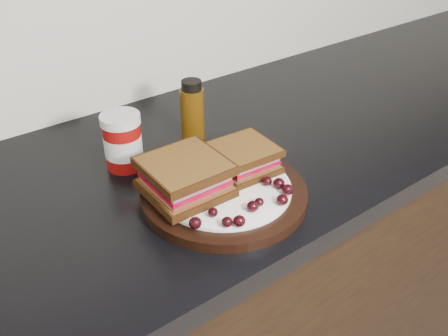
# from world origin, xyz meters

# --- Properties ---
(countertop) EXTENTS (3.98, 0.60, 0.04)m
(countertop) POSITION_xyz_m (0.00, 1.70, 0.88)
(countertop) COLOR black
(countertop) RESTS_ON base_cabinets
(plate) EXTENTS (0.28, 0.28, 0.02)m
(plate) POSITION_xyz_m (0.13, 1.57, 0.91)
(plate) COLOR black
(plate) RESTS_ON countertop
(sandwich_left) EXTENTS (0.13, 0.13, 0.06)m
(sandwich_left) POSITION_xyz_m (0.07, 1.60, 0.95)
(sandwich_left) COLOR brown
(sandwich_left) RESTS_ON plate
(sandwich_right) EXTENTS (0.11, 0.11, 0.05)m
(sandwich_right) POSITION_xyz_m (0.19, 1.59, 0.95)
(sandwich_right) COLOR brown
(sandwich_right) RESTS_ON plate
(grape_0) EXTENTS (0.02, 0.02, 0.02)m
(grape_0) POSITION_xyz_m (0.03, 1.51, 0.93)
(grape_0) COLOR black
(grape_0) RESTS_ON plate
(grape_1) EXTENTS (0.02, 0.02, 0.01)m
(grape_1) POSITION_xyz_m (0.07, 1.52, 0.93)
(grape_1) COLOR black
(grape_1) RESTS_ON plate
(grape_2) EXTENTS (0.02, 0.02, 0.02)m
(grape_2) POSITION_xyz_m (0.07, 1.48, 0.93)
(grape_2) COLOR black
(grape_2) RESTS_ON plate
(grape_3) EXTENTS (0.02, 0.02, 0.02)m
(grape_3) POSITION_xyz_m (0.08, 1.47, 0.93)
(grape_3) COLOR black
(grape_3) RESTS_ON plate
(grape_4) EXTENTS (0.02, 0.02, 0.02)m
(grape_4) POSITION_xyz_m (0.12, 1.49, 0.93)
(grape_4) COLOR black
(grape_4) RESTS_ON plate
(grape_5) EXTENTS (0.02, 0.02, 0.01)m
(grape_5) POSITION_xyz_m (0.14, 1.49, 0.93)
(grape_5) COLOR black
(grape_5) RESTS_ON plate
(grape_6) EXTENTS (0.02, 0.02, 0.02)m
(grape_6) POSITION_xyz_m (0.17, 1.47, 0.93)
(grape_6) COLOR black
(grape_6) RESTS_ON plate
(grape_7) EXTENTS (0.02, 0.02, 0.02)m
(grape_7) POSITION_xyz_m (0.20, 1.49, 0.93)
(grape_7) COLOR black
(grape_7) RESTS_ON plate
(grape_8) EXTENTS (0.02, 0.02, 0.02)m
(grape_8) POSITION_xyz_m (0.20, 1.51, 0.93)
(grape_8) COLOR black
(grape_8) RESTS_ON plate
(grape_9) EXTENTS (0.02, 0.02, 0.02)m
(grape_9) POSITION_xyz_m (0.19, 1.53, 0.93)
(grape_9) COLOR black
(grape_9) RESTS_ON plate
(grape_10) EXTENTS (0.02, 0.02, 0.02)m
(grape_10) POSITION_xyz_m (0.21, 1.56, 0.93)
(grape_10) COLOR black
(grape_10) RESTS_ON plate
(grape_11) EXTENTS (0.02, 0.02, 0.02)m
(grape_11) POSITION_xyz_m (0.20, 1.57, 0.93)
(grape_11) COLOR black
(grape_11) RESTS_ON plate
(grape_12) EXTENTS (0.02, 0.02, 0.01)m
(grape_12) POSITION_xyz_m (0.20, 1.59, 0.93)
(grape_12) COLOR black
(grape_12) RESTS_ON plate
(grape_13) EXTENTS (0.02, 0.02, 0.02)m
(grape_13) POSITION_xyz_m (0.18, 1.63, 0.93)
(grape_13) COLOR black
(grape_13) RESTS_ON plate
(grape_14) EXTENTS (0.02, 0.02, 0.02)m
(grape_14) POSITION_xyz_m (0.07, 1.62, 0.93)
(grape_14) COLOR black
(grape_14) RESTS_ON plate
(grape_15) EXTENTS (0.02, 0.02, 0.02)m
(grape_15) POSITION_xyz_m (0.08, 1.60, 0.93)
(grape_15) COLOR black
(grape_15) RESTS_ON plate
(grape_16) EXTENTS (0.02, 0.02, 0.02)m
(grape_16) POSITION_xyz_m (0.04, 1.58, 0.93)
(grape_16) COLOR black
(grape_16) RESTS_ON plate
(grape_17) EXTENTS (0.02, 0.02, 0.02)m
(grape_17) POSITION_xyz_m (0.06, 1.55, 0.93)
(grape_17) COLOR black
(grape_17) RESTS_ON plate
(grape_18) EXTENTS (0.02, 0.02, 0.02)m
(grape_18) POSITION_xyz_m (0.06, 1.62, 0.93)
(grape_18) COLOR black
(grape_18) RESTS_ON plate
(grape_19) EXTENTS (0.02, 0.02, 0.02)m
(grape_19) POSITION_xyz_m (0.06, 1.60, 0.93)
(grape_19) COLOR black
(grape_19) RESTS_ON plate
(grape_20) EXTENTS (0.02, 0.02, 0.02)m
(grape_20) POSITION_xyz_m (0.06, 1.57, 0.93)
(grape_20) COLOR black
(grape_20) RESTS_ON plate
(condiment_jar) EXTENTS (0.09, 0.09, 0.11)m
(condiment_jar) POSITION_xyz_m (0.04, 1.76, 0.95)
(condiment_jar) COLOR maroon
(condiment_jar) RESTS_ON countertop
(oil_bottle) EXTENTS (0.05, 0.05, 0.13)m
(oil_bottle) POSITION_xyz_m (0.20, 1.76, 0.96)
(oil_bottle) COLOR #492C07
(oil_bottle) RESTS_ON countertop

